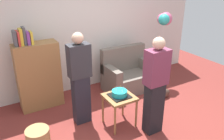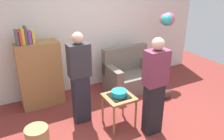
{
  "view_description": "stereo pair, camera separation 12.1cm",
  "coord_description": "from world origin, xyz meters",
  "px_view_note": "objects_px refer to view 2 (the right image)",
  "views": [
    {
      "loc": [
        -1.9,
        -2.51,
        2.47
      ],
      "look_at": [
        -0.1,
        0.58,
        0.95
      ],
      "focal_mm": 36.68,
      "sensor_mm": 36.0,
      "label": 1
    },
    {
      "loc": [
        -1.79,
        -2.57,
        2.47
      ],
      "look_at": [
        -0.1,
        0.58,
        0.95
      ],
      "focal_mm": 36.68,
      "sensor_mm": 36.0,
      "label": 2
    }
  ],
  "objects_px": {
    "person_holding_cake": "(155,87)",
    "balloon_bunch": "(167,19)",
    "person_blowing_candles": "(80,79)",
    "wicker_basket": "(37,136)",
    "couch": "(130,75)",
    "handbag": "(166,94)",
    "birthday_cake": "(119,94)",
    "bookshelf": "(40,74)",
    "side_table": "(119,101)"
  },
  "relations": [
    {
      "from": "bookshelf",
      "to": "birthday_cake",
      "type": "relative_size",
      "value": 5.05
    },
    {
      "from": "birthday_cake",
      "to": "wicker_basket",
      "type": "relative_size",
      "value": 0.89
    },
    {
      "from": "person_blowing_candles",
      "to": "balloon_bunch",
      "type": "bearing_deg",
      "value": 2.97
    },
    {
      "from": "side_table",
      "to": "wicker_basket",
      "type": "xyz_separation_m",
      "value": [
        -1.37,
        0.15,
        -0.33
      ]
    },
    {
      "from": "side_table",
      "to": "person_blowing_candles",
      "type": "bearing_deg",
      "value": 140.76
    },
    {
      "from": "birthday_cake",
      "to": "balloon_bunch",
      "type": "bearing_deg",
      "value": 29.17
    },
    {
      "from": "birthday_cake",
      "to": "handbag",
      "type": "bearing_deg",
      "value": 13.13
    },
    {
      "from": "person_holding_cake",
      "to": "person_blowing_candles",
      "type": "bearing_deg",
      "value": -38.98
    },
    {
      "from": "couch",
      "to": "person_holding_cake",
      "type": "height_order",
      "value": "person_holding_cake"
    },
    {
      "from": "bookshelf",
      "to": "balloon_bunch",
      "type": "xyz_separation_m",
      "value": [
        2.79,
        -0.32,
        0.85
      ]
    },
    {
      "from": "couch",
      "to": "side_table",
      "type": "height_order",
      "value": "couch"
    },
    {
      "from": "side_table",
      "to": "person_blowing_candles",
      "type": "relative_size",
      "value": 0.35
    },
    {
      "from": "person_holding_cake",
      "to": "balloon_bunch",
      "type": "distance_m",
      "value": 2.1
    },
    {
      "from": "couch",
      "to": "person_holding_cake",
      "type": "relative_size",
      "value": 0.67
    },
    {
      "from": "person_blowing_candles",
      "to": "wicker_basket",
      "type": "relative_size",
      "value": 4.53
    },
    {
      "from": "birthday_cake",
      "to": "balloon_bunch",
      "type": "height_order",
      "value": "balloon_bunch"
    },
    {
      "from": "birthday_cake",
      "to": "wicker_basket",
      "type": "bearing_deg",
      "value": 173.88
    },
    {
      "from": "couch",
      "to": "balloon_bunch",
      "type": "distance_m",
      "value": 1.49
    },
    {
      "from": "birthday_cake",
      "to": "handbag",
      "type": "height_order",
      "value": "birthday_cake"
    },
    {
      "from": "couch",
      "to": "wicker_basket",
      "type": "xyz_separation_m",
      "value": [
        -2.25,
        -0.92,
        -0.19
      ]
    },
    {
      "from": "couch",
      "to": "handbag",
      "type": "bearing_deg",
      "value": -59.73
    },
    {
      "from": "side_table",
      "to": "balloon_bunch",
      "type": "distance_m",
      "value": 2.29
    },
    {
      "from": "birthday_cake",
      "to": "person_holding_cake",
      "type": "relative_size",
      "value": 0.2
    },
    {
      "from": "bookshelf",
      "to": "handbag",
      "type": "xyz_separation_m",
      "value": [
        2.34,
        -1.01,
        -0.58
      ]
    },
    {
      "from": "person_blowing_candles",
      "to": "balloon_bunch",
      "type": "xyz_separation_m",
      "value": [
        2.29,
        0.57,
        0.7
      ]
    },
    {
      "from": "person_blowing_candles",
      "to": "handbag",
      "type": "distance_m",
      "value": 1.99
    },
    {
      "from": "wicker_basket",
      "to": "handbag",
      "type": "bearing_deg",
      "value": 3.46
    },
    {
      "from": "couch",
      "to": "handbag",
      "type": "height_order",
      "value": "couch"
    },
    {
      "from": "side_table",
      "to": "person_holding_cake",
      "type": "distance_m",
      "value": 0.68
    },
    {
      "from": "couch",
      "to": "person_holding_cake",
      "type": "xyz_separation_m",
      "value": [
        -0.49,
        -1.49,
        0.49
      ]
    },
    {
      "from": "bookshelf",
      "to": "wicker_basket",
      "type": "bearing_deg",
      "value": -106.71
    },
    {
      "from": "bookshelf",
      "to": "balloon_bunch",
      "type": "relative_size",
      "value": 0.96
    },
    {
      "from": "bookshelf",
      "to": "handbag",
      "type": "distance_m",
      "value": 2.61
    },
    {
      "from": "side_table",
      "to": "balloon_bunch",
      "type": "relative_size",
      "value": 0.34
    },
    {
      "from": "bookshelf",
      "to": "balloon_bunch",
      "type": "bearing_deg",
      "value": -6.63
    },
    {
      "from": "wicker_basket",
      "to": "balloon_bunch",
      "type": "relative_size",
      "value": 0.21
    },
    {
      "from": "couch",
      "to": "handbag",
      "type": "relative_size",
      "value": 3.93
    },
    {
      "from": "balloon_bunch",
      "to": "handbag",
      "type": "bearing_deg",
      "value": -123.35
    },
    {
      "from": "birthday_cake",
      "to": "handbag",
      "type": "relative_size",
      "value": 1.14
    },
    {
      "from": "couch",
      "to": "person_blowing_candles",
      "type": "xyz_separation_m",
      "value": [
        -1.4,
        -0.64,
        0.49
      ]
    },
    {
      "from": "birthday_cake",
      "to": "side_table",
      "type": "bearing_deg",
      "value": 79.23
    },
    {
      "from": "couch",
      "to": "person_holding_cake",
      "type": "bearing_deg",
      "value": -108.33
    },
    {
      "from": "handbag",
      "to": "person_blowing_candles",
      "type": "bearing_deg",
      "value": 176.43
    },
    {
      "from": "couch",
      "to": "balloon_bunch",
      "type": "height_order",
      "value": "balloon_bunch"
    },
    {
      "from": "birthday_cake",
      "to": "person_holding_cake",
      "type": "distance_m",
      "value": 0.62
    },
    {
      "from": "person_holding_cake",
      "to": "handbag",
      "type": "xyz_separation_m",
      "value": [
        0.93,
        0.74,
        -0.73
      ]
    },
    {
      "from": "couch",
      "to": "wicker_basket",
      "type": "height_order",
      "value": "couch"
    },
    {
      "from": "person_blowing_candles",
      "to": "balloon_bunch",
      "type": "distance_m",
      "value": 2.46
    },
    {
      "from": "handbag",
      "to": "bookshelf",
      "type": "bearing_deg",
      "value": 156.77
    },
    {
      "from": "person_holding_cake",
      "to": "birthday_cake",
      "type": "bearing_deg",
      "value": -43.41
    }
  ]
}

